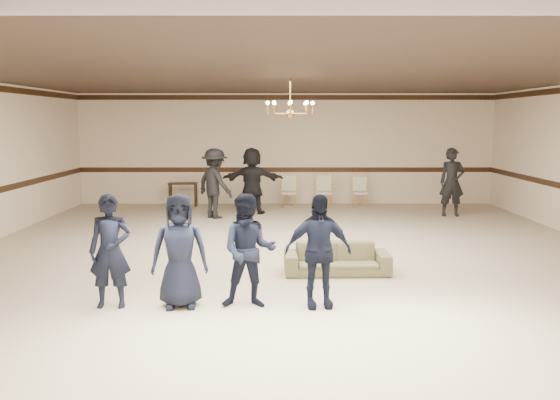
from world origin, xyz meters
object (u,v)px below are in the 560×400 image
at_px(boy_b, 180,251).
at_px(adult_right, 452,182).
at_px(adult_left, 215,183).
at_px(adult_mid, 252,181).
at_px(settee, 337,258).
at_px(boy_d, 318,251).
at_px(banquet_chair_right, 360,192).
at_px(boy_a, 110,251).
at_px(banquet_chair_left, 289,192).
at_px(boy_c, 249,251).
at_px(chandelier, 290,96).
at_px(console_table, 183,194).
at_px(banquet_chair_mid, 324,192).

bearing_deg(boy_b, adult_right, 45.52).
height_order(adult_left, adult_mid, same).
xyz_separation_m(settee, adult_left, (-2.52, 5.41, 0.63)).
height_order(boy_d, settee, boy_d).
height_order(adult_left, banquet_chair_right, adult_left).
xyz_separation_m(boy_d, adult_right, (3.90, 7.41, 0.12)).
height_order(boy_a, banquet_chair_left, boy_a).
xyz_separation_m(boy_c, adult_mid, (-0.30, 7.81, 0.12)).
relative_size(chandelier, settee, 0.56).
bearing_deg(console_table, banquet_chair_mid, -5.16).
bearing_deg(boy_c, adult_mid, 93.01).
xyz_separation_m(adult_mid, banquet_chair_mid, (1.98, 1.11, -0.44)).
xyz_separation_m(settee, banquet_chair_right, (1.36, 7.22, 0.19)).
bearing_deg(adult_mid, chandelier, 107.09).
bearing_deg(adult_left, boy_d, 149.61).
distance_m(boy_c, banquet_chair_right, 9.31).
distance_m(boy_d, adult_left, 7.41).
distance_m(boy_a, adult_right, 9.92).
xyz_separation_m(boy_c, adult_right, (4.80, 7.41, 0.12)).
bearing_deg(boy_a, boy_d, -2.87).
distance_m(boy_c, banquet_chair_left, 8.95).
xyz_separation_m(adult_mid, banquet_chair_right, (2.98, 1.11, -0.44)).
height_order(boy_d, console_table, boy_d).
relative_size(adult_left, console_table, 2.14).
xyz_separation_m(chandelier, console_table, (-2.93, 5.45, -2.53)).
bearing_deg(boy_d, boy_a, 172.34).
distance_m(boy_a, settee, 3.58).
bearing_deg(console_table, settee, -66.17).
relative_size(boy_d, adult_right, 0.86).
distance_m(boy_b, settee, 2.83).
bearing_deg(adult_mid, banquet_chair_left, -126.56).
xyz_separation_m(settee, adult_mid, (-1.62, 6.11, 0.63)).
height_order(boy_b, banquet_chair_right, boy_b).
bearing_deg(adult_mid, banquet_chair_right, -154.78).
height_order(banquet_chair_left, banquet_chair_mid, same).
bearing_deg(boy_d, chandelier, 86.97).
distance_m(boy_a, banquet_chair_right, 9.98).
relative_size(boy_b, banquet_chair_left, 1.74).
distance_m(chandelier, adult_right, 5.97).
bearing_deg(boy_a, banquet_chair_right, 60.48).
height_order(adult_left, console_table, adult_left).
distance_m(settee, adult_right, 6.72).
distance_m(boy_d, banquet_chair_mid, 8.96).
distance_m(chandelier, banquet_chair_right, 6.15).
bearing_deg(settee, banquet_chair_right, 77.69).
bearing_deg(chandelier, banquet_chair_mid, 78.47).
bearing_deg(boy_a, adult_right, 45.43).
bearing_deg(banquet_chair_right, boy_b, -113.26).
bearing_deg(adult_right, boy_b, -126.21).
bearing_deg(adult_left, banquet_chair_mid, -104.68).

